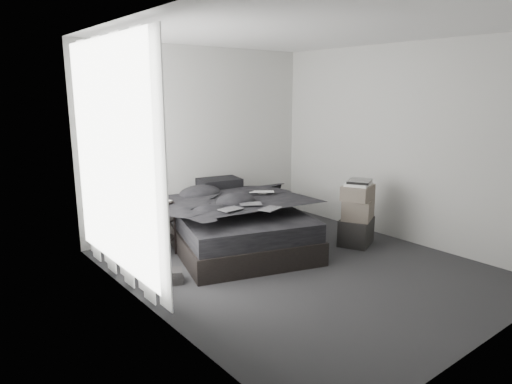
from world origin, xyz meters
TOP-DOWN VIEW (x-y plane):
  - floor at (0.00, 0.00)m, footprint 3.60×4.20m
  - ceiling at (0.00, 0.00)m, footprint 3.60×4.20m
  - wall_back at (0.00, 2.10)m, footprint 3.60×0.01m
  - wall_front at (0.00, -2.10)m, footprint 3.60×0.01m
  - wall_left at (-1.80, 0.00)m, footprint 0.01×4.20m
  - wall_right at (1.80, 0.00)m, footprint 0.01×4.20m
  - window_left at (-1.78, 0.90)m, footprint 0.02×2.00m
  - curtain_left at (-1.73, 0.90)m, footprint 0.06×2.12m
  - bed at (-0.16, 1.02)m, footprint 2.09×2.42m
  - mattress at (-0.16, 1.02)m, footprint 2.01×2.34m
  - duvet at (-0.17, 0.97)m, footprint 1.96×2.12m
  - pillow_lower at (0.03, 1.80)m, footprint 0.71×0.58m
  - pillow_upper at (0.09, 1.76)m, footprint 0.64×0.50m
  - laptop at (0.22, 0.96)m, footprint 0.39×0.36m
  - comic_a at (-0.55, 0.57)m, footprint 0.27×0.19m
  - comic_b at (-0.22, 0.62)m, footprint 0.31×0.27m
  - comic_c at (-0.19, 0.30)m, footprint 0.30×0.24m
  - side_stand at (-1.04, 1.41)m, footprint 0.37×0.37m
  - papers at (-1.03, 1.40)m, footprint 0.29×0.24m
  - floor_books at (-1.31, 0.51)m, footprint 0.20×0.23m
  - box_lower at (1.16, 0.13)m, footprint 0.58×0.53m
  - box_mid at (1.17, 0.12)m, footprint 0.55×0.51m
  - box_upper at (1.15, 0.12)m, footprint 0.51×0.46m
  - art_book_white at (1.16, 0.13)m, footprint 0.44×0.41m
  - art_book_snake at (1.17, 0.12)m, footprint 0.44×0.41m

SIDE VIEW (x-z plane):
  - floor at x=0.00m, z-range -0.01..0.01m
  - floor_books at x=-1.31m, z-range 0.00..0.13m
  - bed at x=-0.16m, z-range 0.00..0.28m
  - box_lower at x=1.16m, z-range 0.00..0.35m
  - side_stand at x=-1.04m, z-range 0.00..0.66m
  - mattress at x=-0.16m, z-range 0.28..0.50m
  - box_mid at x=1.17m, z-range 0.35..0.61m
  - pillow_lower at x=0.03m, z-range 0.50..0.64m
  - duvet at x=-0.17m, z-range 0.50..0.74m
  - papers at x=-1.03m, z-range 0.66..0.67m
  - pillow_upper at x=0.09m, z-range 0.64..0.77m
  - box_upper at x=1.15m, z-range 0.61..0.80m
  - comic_a at x=-0.55m, z-range 0.74..0.75m
  - comic_b at x=-0.22m, z-range 0.74..0.75m
  - laptop at x=0.22m, z-range 0.74..0.76m
  - comic_c at x=-0.19m, z-range 0.75..0.76m
  - art_book_white at x=1.16m, z-range 0.80..0.83m
  - art_book_snake at x=1.17m, z-range 0.83..0.87m
  - curtain_left at x=-1.73m, z-range 0.04..2.52m
  - wall_back at x=0.00m, z-range 0.00..2.60m
  - wall_front at x=0.00m, z-range 0.00..2.60m
  - wall_left at x=-1.80m, z-range 0.00..2.60m
  - wall_right at x=1.80m, z-range 0.00..2.60m
  - window_left at x=-1.78m, z-range 0.20..2.50m
  - ceiling at x=0.00m, z-range 2.60..2.60m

